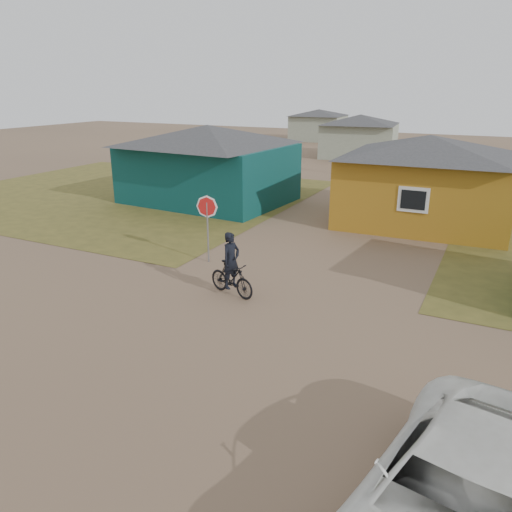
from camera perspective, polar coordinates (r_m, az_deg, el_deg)
The scene contains 9 objects.
ground at distance 12.14m, azimuth -4.46°, elevation -10.27°, with size 120.00×120.00×0.00m, color brown.
grass_nw at distance 30.05m, azimuth -14.90°, elevation 6.95°, with size 20.00×18.00×0.00m, color brown.
house_teal at distance 26.84m, azimuth -5.48°, elevation 10.57°, with size 8.93×7.08×4.00m.
house_yellow at distance 23.57m, azimuth 18.88°, elevation 8.37°, with size 7.72×6.76×3.90m.
house_pale_west at distance 44.75m, azimuth 11.73°, elevation 13.34°, with size 7.04×6.15×3.60m.
house_pale_north at distance 58.56m, azimuth 7.14°, elevation 14.70°, with size 6.28×5.81×3.40m.
stop_sign at distance 17.22m, azimuth -5.60°, elevation 4.88°, with size 0.77×0.22×2.39m.
cyclist at distance 14.67m, azimuth -2.83°, elevation -1.91°, with size 1.77×0.93×1.93m.
vehicle at distance 7.59m, azimuth 22.71°, elevation -25.36°, with size 2.60×5.65×1.57m, color white.
Camera 1 is at (5.54, -9.05, 5.91)m, focal length 35.00 mm.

